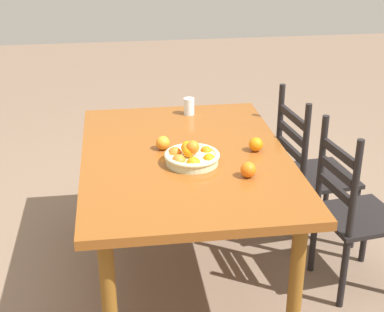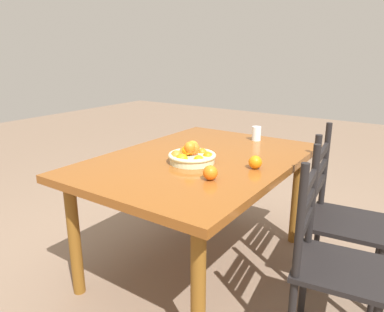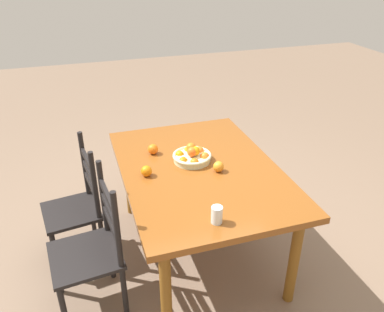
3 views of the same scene
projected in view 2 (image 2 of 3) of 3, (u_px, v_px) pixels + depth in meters
ground_plane at (199, 263)px, 2.44m from camera, size 12.00×12.00×0.00m
dining_table at (199, 170)px, 2.25m from camera, size 1.53×1.08×0.75m
chair_near_window at (340, 217)px, 2.10m from camera, size 0.47×0.47×0.97m
chair_by_cabinet at (329, 262)px, 1.67m from camera, size 0.44×0.44×0.96m
fruit_bowl at (191, 156)px, 2.11m from camera, size 0.28×0.28×0.13m
orange_loose_0 at (210, 173)px, 1.83m from camera, size 0.08×0.08×0.08m
orange_loose_1 at (255, 162)px, 2.01m from camera, size 0.08×0.08×0.08m
orange_loose_2 at (193, 146)px, 2.34m from camera, size 0.07×0.07×0.07m
drinking_glass at (256, 133)px, 2.64m from camera, size 0.07×0.07×0.10m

